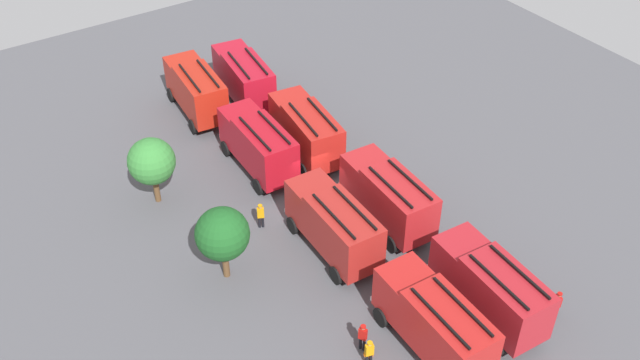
# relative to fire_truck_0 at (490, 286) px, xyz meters

# --- Properties ---
(ground_plane) EXTENTS (63.51, 63.51, 0.00)m
(ground_plane) POSITION_rel_fire_truck_0_xyz_m (13.14, 1.88, -2.15)
(ground_plane) COLOR #4C4C51
(fire_truck_0) EXTENTS (7.33, 3.09, 3.88)m
(fire_truck_0) POSITION_rel_fire_truck_0_xyz_m (0.00, 0.00, 0.00)
(fire_truck_0) COLOR #A41B22
(fire_truck_0) RESTS_ON ground
(fire_truck_1) EXTENTS (7.33, 3.09, 3.88)m
(fire_truck_1) POSITION_rel_fire_truck_0_xyz_m (8.83, -0.17, 0.00)
(fire_truck_1) COLOR #AA1D20
(fire_truck_1) RESTS_ON ground
(fire_truck_2) EXTENTS (7.46, 3.52, 3.88)m
(fire_truck_2) POSITION_rel_fire_truck_0_xyz_m (17.48, 0.12, 0.00)
(fire_truck_2) COLOR #AD1E18
(fire_truck_2) RESTS_ON ground
(fire_truck_3) EXTENTS (7.46, 3.54, 3.88)m
(fire_truck_3) POSITION_rel_fire_truck_0_xyz_m (26.05, 0.19, 0.00)
(fire_truck_3) COLOR #AD1222
(fire_truck_3) RESTS_ON ground
(fire_truck_4) EXTENTS (7.29, 2.99, 3.88)m
(fire_truck_4) POSITION_rel_fire_truck_0_xyz_m (-0.14, 3.97, 0.00)
(fire_truck_4) COLOR #AE1B1A
(fire_truck_4) RESTS_ON ground
(fire_truck_5) EXTENTS (7.30, 3.00, 3.88)m
(fire_truck_5) POSITION_rel_fire_truck_0_xyz_m (8.58, 4.00, 0.00)
(fire_truck_5) COLOR maroon
(fire_truck_5) RESTS_ON ground
(fire_truck_6) EXTENTS (7.31, 3.03, 3.88)m
(fire_truck_6) POSITION_rel_fire_truck_0_xyz_m (17.87, 3.64, 0.00)
(fire_truck_6) COLOR #AB101C
(fire_truck_6) RESTS_ON ground
(fire_truck_7) EXTENTS (7.41, 3.35, 3.88)m
(fire_truck_7) POSITION_rel_fire_truck_0_xyz_m (26.40, 3.99, 0.00)
(fire_truck_7) COLOR #AF1F12
(fire_truck_7) RESTS_ON ground
(firefighter_0) EXTENTS (0.35, 0.47, 1.67)m
(firefighter_0) POSITION_rel_fire_truck_0_xyz_m (0.83, 7.17, -1.22)
(firefighter_0) COLOR black
(firefighter_0) RESTS_ON ground
(firefighter_1) EXTENTS (0.40, 0.48, 1.74)m
(firefighter_1) POSITION_rel_fire_truck_0_xyz_m (12.76, 6.48, -1.18)
(firefighter_1) COLOR black
(firefighter_1) RESTS_ON ground
(firefighter_2) EXTENTS (0.48, 0.40, 1.77)m
(firefighter_2) POSITION_rel_fire_truck_0_xyz_m (1.78, 6.88, -1.16)
(firefighter_2) COLOR black
(firefighter_2) RESTS_ON ground
(firefighter_3) EXTENTS (0.48, 0.37, 1.68)m
(firefighter_3) POSITION_rel_fire_truck_0_xyz_m (-2.13, -3.08, -1.22)
(firefighter_3) COLOR black
(firefighter_3) RESTS_ON ground
(firefighter_4) EXTENTS (0.42, 0.48, 1.63)m
(firefighter_4) POSITION_rel_fire_truck_0_xyz_m (16.46, -1.90, -1.25)
(firefighter_4) COLOR black
(firefighter_4) RESTS_ON ground
(tree_0) EXTENTS (3.04, 3.04, 4.71)m
(tree_0) POSITION_rel_fire_truck_0_xyz_m (10.29, 10.18, 1.02)
(tree_0) COLOR brown
(tree_0) RESTS_ON ground
(tree_1) EXTENTS (2.98, 2.98, 4.62)m
(tree_1) POSITION_rel_fire_truck_0_xyz_m (18.65, 10.71, 0.96)
(tree_1) COLOR brown
(tree_1) RESTS_ON ground
(traffic_cone_0) EXTENTS (0.47, 0.47, 0.67)m
(traffic_cone_0) POSITION_rel_fire_truck_0_xyz_m (1.61, -2.35, -1.82)
(traffic_cone_0) COLOR #F2600C
(traffic_cone_0) RESTS_ON ground
(traffic_cone_1) EXTENTS (0.52, 0.52, 0.74)m
(traffic_cone_1) POSITION_rel_fire_truck_0_xyz_m (1.30, 6.82, -1.79)
(traffic_cone_1) COLOR #F2600C
(traffic_cone_1) RESTS_ON ground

